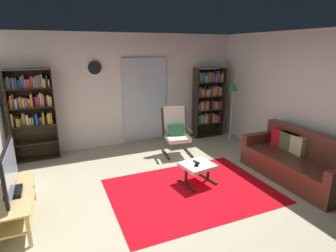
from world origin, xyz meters
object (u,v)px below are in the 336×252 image
at_px(cell_phone, 197,165).
at_px(tv_stand, 15,204).
at_px(lounge_armchair, 176,130).
at_px(floor_lamp_by_shelf, 233,90).
at_px(bookshelf_near_sofa, 208,100).
at_px(ottoman, 198,167).
at_px(television, 10,172).
at_px(tv_remote, 196,162).
at_px(leather_sofa, 297,162).
at_px(wall_clock, 95,68).
at_px(bookshelf_near_tv, 32,108).

bearing_deg(cell_phone, tv_stand, -140.33).
bearing_deg(lounge_armchair, floor_lamp_by_shelf, 2.67).
xyz_separation_m(lounge_armchair, cell_phone, (-0.31, -1.51, -0.17)).
distance_m(bookshelf_near_sofa, ottoman, 2.81).
relative_size(television, floor_lamp_by_shelf, 0.65).
relative_size(ottoman, floor_lamp_by_shelf, 0.37).
relative_size(tv_stand, ottoman, 2.08).
bearing_deg(tv_stand, lounge_armchair, 26.63).
height_order(lounge_armchair, tv_remote, lounge_armchair).
xyz_separation_m(leather_sofa, wall_clock, (-2.97, 2.97, 1.54)).
xyz_separation_m(cell_phone, wall_clock, (-1.19, 2.50, 1.48)).
bearing_deg(wall_clock, television, -121.30).
distance_m(bookshelf_near_tv, leather_sofa, 5.20).
bearing_deg(tv_stand, bookshelf_near_tv, 85.18).
relative_size(bookshelf_near_sofa, tv_remote, 12.37).
relative_size(television, leather_sofa, 0.53).
bearing_deg(lounge_armchair, bookshelf_near_tv, 163.51).
xyz_separation_m(bookshelf_near_tv, ottoman, (2.56, -2.30, -0.81)).
xyz_separation_m(tv_stand, leather_sofa, (4.49, -0.47, 0.02)).
height_order(television, wall_clock, wall_clock).
relative_size(television, lounge_armchair, 1.01).
bearing_deg(lounge_armchair, tv_stand, -153.37).
relative_size(leather_sofa, wall_clock, 6.74).
distance_m(tv_stand, ottoman, 2.76).
bearing_deg(television, tv_stand, -100.66).
bearing_deg(cell_phone, wall_clock, 154.98).
distance_m(floor_lamp_by_shelf, wall_clock, 3.20).
xyz_separation_m(tv_remote, floor_lamp_by_shelf, (1.77, 1.48, 0.95)).
distance_m(bookshelf_near_tv, bookshelf_near_sofa, 4.11).
relative_size(bookshelf_near_tv, ottoman, 3.22).
xyz_separation_m(tv_stand, lounge_armchair, (3.03, 1.52, 0.24)).
bearing_deg(television, tv_remote, 2.04).
bearing_deg(bookshelf_near_tv, wall_clock, 6.64).
height_order(leather_sofa, floor_lamp_by_shelf, floor_lamp_by_shelf).
relative_size(tv_stand, bookshelf_near_tv, 0.65).
distance_m(television, wall_clock, 3.12).
height_order(cell_phone, floor_lamp_by_shelf, floor_lamp_by_shelf).
relative_size(tv_remote, wall_clock, 0.50).
relative_size(bookshelf_near_tv, wall_clock, 6.48).
bearing_deg(leather_sofa, bookshelf_near_tv, 146.69).
xyz_separation_m(leather_sofa, floor_lamp_by_shelf, (0.04, 2.05, 1.01)).
bearing_deg(ottoman, floor_lamp_by_shelf, 40.83).
bearing_deg(leather_sofa, floor_lamp_by_shelf, 88.82).
relative_size(tv_stand, television, 1.18).
bearing_deg(floor_lamp_by_shelf, bookshelf_near_tv, 169.96).
height_order(tv_stand, lounge_armchair, lounge_armchair).
relative_size(bookshelf_near_tv, leather_sofa, 0.96).
height_order(television, floor_lamp_by_shelf, floor_lamp_by_shelf).
distance_m(ottoman, wall_clock, 3.16).
relative_size(television, bookshelf_near_sofa, 0.58).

